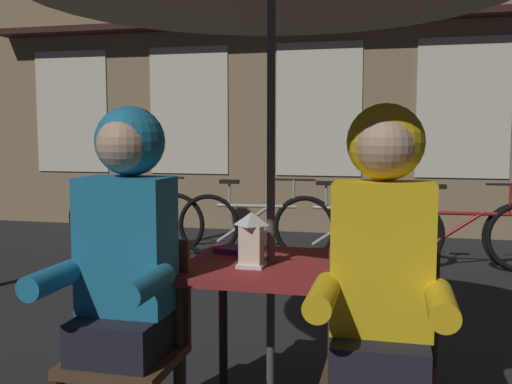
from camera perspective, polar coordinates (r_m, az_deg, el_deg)
cafe_table at (r=2.57m, az=1.45°, el=-9.09°), size 0.72×0.72×0.74m
lantern at (r=2.43m, az=-0.45°, el=-4.53°), size 0.11×0.11×0.23m
chair_left at (r=2.42m, az=-11.99°, el=-13.80°), size 0.40×0.40×0.87m
chair_right at (r=2.21m, az=12.08°, el=-15.77°), size 0.40×0.40×0.87m
person_left_hooded at (r=2.28m, az=-12.79°, el=-5.75°), size 0.45×0.56×1.40m
person_right_hooded at (r=2.05m, az=12.25°, el=-7.02°), size 0.45×0.56×1.40m
bicycle_nearest at (r=6.59m, az=-11.84°, el=-2.65°), size 1.68×0.18×0.84m
bicycle_second at (r=6.08m, az=0.01°, el=-3.23°), size 1.68×0.17×0.84m
bicycle_third at (r=5.93m, az=9.49°, el=-3.54°), size 1.68×0.22×0.84m
bicycle_fourth at (r=5.87m, az=19.72°, el=-3.89°), size 1.68×0.16×0.84m
book at (r=2.75m, az=-1.68°, el=-5.66°), size 0.23×0.19×0.02m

